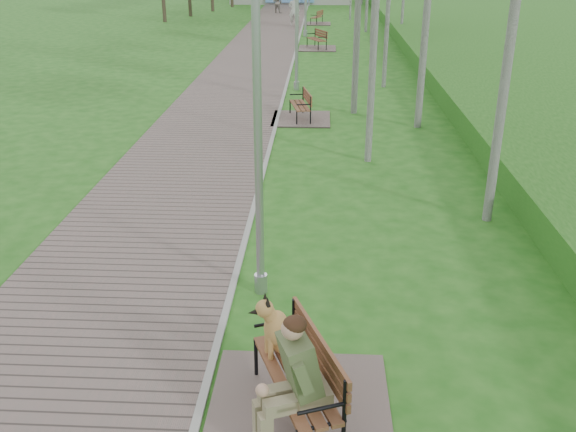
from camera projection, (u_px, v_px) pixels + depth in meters
ground at (215, 353)px, 8.18m from camera, size 120.00×120.00×0.00m
walkway at (253, 61)px, 27.98m from camera, size 3.50×67.00×0.04m
kerb at (293, 61)px, 27.89m from camera, size 0.10×67.00×0.05m
bench_main at (290, 381)px, 6.87m from camera, size 2.03×2.25×1.77m
bench_second at (300, 113)px, 18.81m from camera, size 1.69×1.88×1.04m
bench_third at (317, 45)px, 31.19m from camera, size 1.80×2.00×1.11m
bench_far at (317, 21)px, 40.55m from camera, size 1.68×1.87×1.03m
lamp_post_near at (258, 141)px, 8.69m from camera, size 0.19×0.19×5.01m
lamp_post_second at (297, 21)px, 21.71m from camera, size 0.19×0.19×5.03m
pedestrian_near at (294, 10)px, 39.17m from camera, size 0.75×0.56×1.87m
pedestrian_far at (278, 2)px, 46.27m from camera, size 0.92×0.84×1.54m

